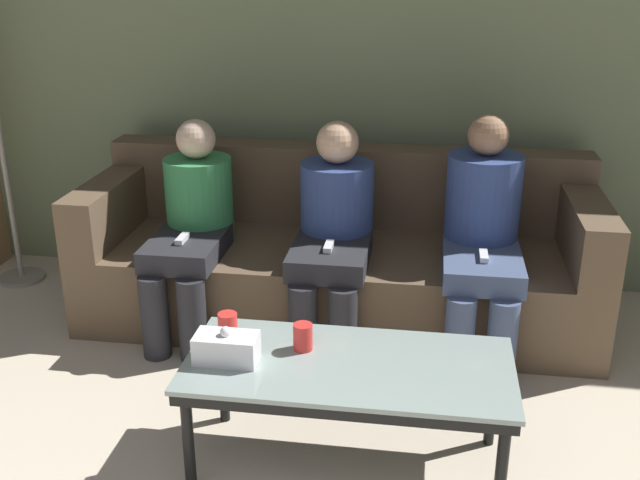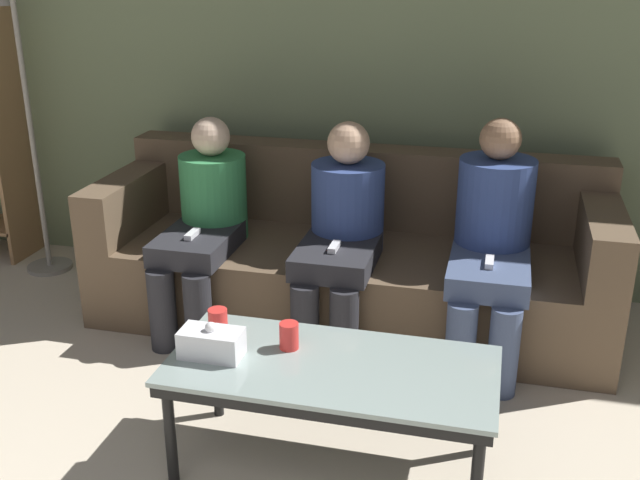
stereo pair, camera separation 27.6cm
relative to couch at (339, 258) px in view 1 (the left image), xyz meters
name	(u,v)px [view 1 (the left image)]	position (x,y,z in m)	size (l,w,h in m)	color
wall_back	(353,48)	(0.00, 0.51, 1.00)	(12.00, 0.06, 2.60)	#707F5B
couch	(339,258)	(0.00, 0.00, 0.00)	(2.54, 0.89, 0.82)	brown
coffee_table	(349,373)	(0.19, -1.27, 0.09)	(1.15, 0.54, 0.44)	#8C9E99
cup_near_left	(303,337)	(0.02, -1.19, 0.18)	(0.07, 0.07, 0.10)	red
cup_near_right	(228,326)	(-0.27, -1.15, 0.18)	(0.07, 0.07, 0.10)	red
tissue_box	(226,348)	(-0.23, -1.31, 0.19)	(0.22, 0.12, 0.13)	white
seated_person_left_end	(193,222)	(-0.69, -0.23, 0.24)	(0.33, 0.71, 1.02)	#28282D
seated_person_mid_left	(334,227)	(0.00, -0.22, 0.26)	(0.35, 0.72, 1.04)	#28282D
seated_person_mid_right	(482,230)	(0.69, -0.22, 0.28)	(0.35, 0.73, 1.09)	#47567A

